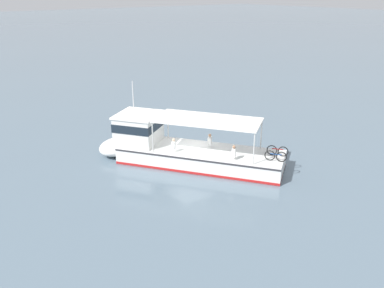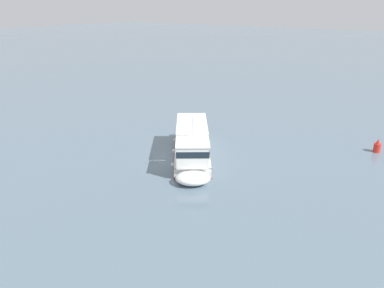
# 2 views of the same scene
# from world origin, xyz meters

# --- Properties ---
(ground_plane) EXTENTS (400.00, 400.00, 0.00)m
(ground_plane) POSITION_xyz_m (0.00, 0.00, 0.00)
(ground_plane) COLOR slate
(ferry_main) EXTENTS (12.24, 9.72, 5.32)m
(ferry_main) POSITION_xyz_m (0.32, 0.83, 1.02)
(ferry_main) COLOR white
(ferry_main) RESTS_ON ground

